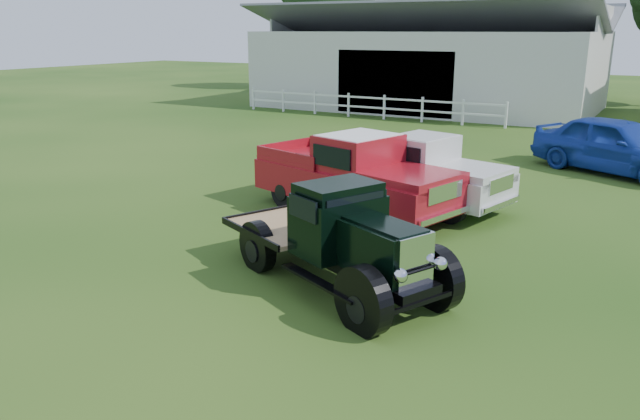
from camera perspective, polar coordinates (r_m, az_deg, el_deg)
The scene contains 9 objects.
ground at distance 11.21m, azimuth -3.99°, elevation -6.51°, with size 120.00×120.00×0.00m, color #183C0E.
shed_left at distance 36.88m, azimuth 9.97°, elevation 13.61°, with size 18.80×10.20×5.60m, color #B5B4A1, non-canonical shape.
fence_rail at distance 31.93m, azimuth 4.24°, elevation 9.47°, with size 14.20×0.16×1.20m, color white, non-canonical shape.
tree_a at distance 47.90m, azimuth 0.24°, elevation 17.31°, with size 6.30×6.30×10.50m, color black, non-canonical shape.
tree_b at distance 43.68m, azimuth 17.89°, elevation 17.34°, with size 6.90×6.90×11.50m, color black, non-canonical shape.
vintage_flatbed at distance 10.74m, azimuth 1.36°, elevation -2.22°, with size 4.68×1.85×1.85m, color black, non-canonical shape.
red_pickup at distance 15.00m, azimuth 3.20°, elevation 3.33°, with size 5.40×2.07×1.97m, color maroon, non-canonical shape.
white_pickup at distance 15.94m, azimuth 8.93°, elevation 3.54°, with size 4.79×1.86×1.76m, color beige, non-canonical shape.
misc_car_blue at distance 21.36m, azimuth 25.53°, elevation 5.36°, with size 2.08×5.17×1.76m, color #163499.
Camera 1 is at (5.84, -8.54, 4.32)m, focal length 35.00 mm.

